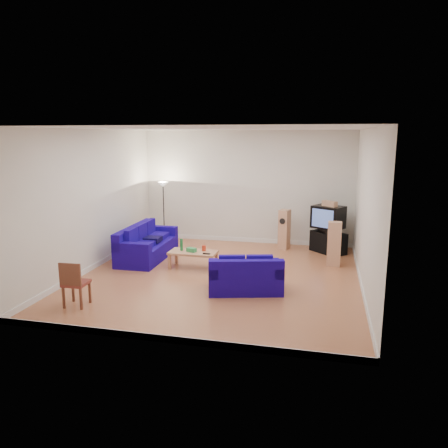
% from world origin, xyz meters
% --- Properties ---
extents(room, '(6.01, 6.51, 3.21)m').
position_xyz_m(room, '(0.00, 0.00, 1.54)').
color(room, brown).
rests_on(room, ground).
extents(sofa_three_seat, '(0.94, 2.13, 0.82)m').
position_xyz_m(sofa_three_seat, '(-2.17, 0.98, 0.30)').
color(sofa_three_seat, '#16057C').
rests_on(sofa_three_seat, ground).
extents(sofa_loveseat, '(1.61, 1.15, 0.73)m').
position_xyz_m(sofa_loveseat, '(0.72, -0.82, 0.27)').
color(sofa_loveseat, '#16057C').
rests_on(sofa_loveseat, ground).
extents(coffee_table, '(1.12, 0.57, 0.40)m').
position_xyz_m(coffee_table, '(-0.75, 0.45, 0.35)').
color(coffee_table, tan).
rests_on(coffee_table, ground).
extents(bottle, '(0.08, 0.08, 0.28)m').
position_xyz_m(bottle, '(-1.04, 0.46, 0.54)').
color(bottle, '#197233').
rests_on(bottle, coffee_table).
extents(tissue_box, '(0.25, 0.19, 0.09)m').
position_xyz_m(tissue_box, '(-0.78, 0.41, 0.45)').
color(tissue_box, green).
rests_on(tissue_box, coffee_table).
extents(red_canister, '(0.12, 0.12, 0.13)m').
position_xyz_m(red_canister, '(-0.52, 0.56, 0.47)').
color(red_canister, red).
rests_on(red_canister, coffee_table).
extents(remote, '(0.17, 0.06, 0.02)m').
position_xyz_m(remote, '(-0.38, 0.29, 0.41)').
color(remote, black).
rests_on(remote, coffee_table).
extents(tv_stand, '(1.00, 0.99, 0.55)m').
position_xyz_m(tv_stand, '(2.33, 2.58, 0.28)').
color(tv_stand, black).
rests_on(tv_stand, ground).
extents(av_receiver, '(0.59, 0.61, 0.11)m').
position_xyz_m(av_receiver, '(2.34, 2.57, 0.61)').
color(av_receiver, black).
rests_on(av_receiver, tv_stand).
extents(television, '(0.94, 0.86, 0.59)m').
position_xyz_m(television, '(2.29, 2.58, 0.96)').
color(television, black).
rests_on(television, av_receiver).
extents(centre_speaker, '(0.41, 0.38, 0.14)m').
position_xyz_m(centre_speaker, '(2.32, 2.52, 1.32)').
color(centre_speaker, tan).
rests_on(centre_speaker, television).
extents(speaker_left, '(0.33, 0.38, 1.09)m').
position_xyz_m(speaker_left, '(1.15, 2.70, 0.54)').
color(speaker_left, tan).
rests_on(speaker_left, ground).
extents(speaker_right, '(0.34, 0.25, 1.07)m').
position_xyz_m(speaker_right, '(2.45, 1.39, 0.54)').
color(speaker_right, tan).
rests_on(speaker_right, ground).
extents(floor_lamp, '(0.30, 0.30, 1.76)m').
position_xyz_m(floor_lamp, '(-2.30, 2.65, 1.45)').
color(floor_lamp, black).
rests_on(floor_lamp, ground).
extents(dining_chair, '(0.43, 0.43, 0.86)m').
position_xyz_m(dining_chair, '(-2.15, -2.30, 0.48)').
color(dining_chair, brown).
rests_on(dining_chair, ground).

